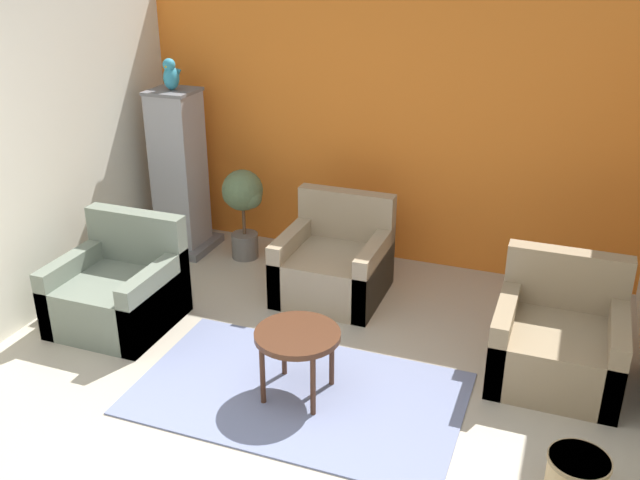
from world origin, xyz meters
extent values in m
cube|color=orange|center=(0.00, 3.35, 1.21)|extent=(4.63, 0.06, 2.41)
cube|color=beige|center=(-2.28, 1.66, 1.21)|extent=(0.06, 3.32, 2.41)
cube|color=slate|center=(0.09, 1.00, 0.01)|extent=(2.17, 1.29, 0.01)
cylinder|color=#472819|center=(0.09, 1.00, 0.46)|extent=(0.56, 0.56, 0.04)
cylinder|color=#472819|center=(-0.08, 0.83, 0.22)|extent=(0.04, 0.04, 0.44)
cylinder|color=#472819|center=(0.27, 0.83, 0.22)|extent=(0.04, 0.04, 0.44)
cylinder|color=#472819|center=(-0.08, 1.18, 0.22)|extent=(0.04, 0.04, 0.44)
cylinder|color=#472819|center=(0.27, 1.18, 0.22)|extent=(0.04, 0.04, 0.44)
cube|color=slate|center=(-1.58, 1.36, 0.20)|extent=(0.84, 0.83, 0.40)
cube|color=slate|center=(-1.58, 1.70, 0.61)|extent=(0.84, 0.14, 0.42)
cube|color=slate|center=(-1.94, 1.36, 0.28)|extent=(0.12, 0.83, 0.55)
cube|color=slate|center=(-1.22, 1.36, 0.28)|extent=(0.12, 0.83, 0.55)
cube|color=#8E7A5B|center=(1.68, 1.79, 0.20)|extent=(0.84, 0.83, 0.40)
cube|color=#8E7A5B|center=(1.68, 2.13, 0.61)|extent=(0.84, 0.14, 0.42)
cube|color=#8E7A5B|center=(1.32, 1.79, 0.28)|extent=(0.12, 0.83, 0.55)
cube|color=#8E7A5B|center=(2.04, 1.79, 0.28)|extent=(0.12, 0.83, 0.55)
cube|color=#9E896B|center=(-0.16, 2.40, 0.20)|extent=(0.84, 0.83, 0.40)
cube|color=#9E896B|center=(-0.16, 2.74, 0.61)|extent=(0.84, 0.14, 0.42)
cube|color=#9E896B|center=(-0.52, 2.40, 0.28)|extent=(0.12, 0.83, 0.55)
cube|color=#9E896B|center=(0.20, 2.40, 0.28)|extent=(0.12, 0.83, 0.55)
cube|color=slate|center=(-1.85, 2.83, 0.04)|extent=(0.56, 0.56, 0.07)
cube|color=#939399|center=(-1.85, 2.83, 0.79)|extent=(0.39, 0.39, 1.44)
cube|color=slate|center=(-1.85, 2.83, 1.53)|extent=(0.41, 0.41, 0.03)
ellipsoid|color=teal|center=(-1.85, 2.83, 1.65)|extent=(0.13, 0.16, 0.21)
sphere|color=teal|center=(-1.85, 2.80, 1.76)|extent=(0.11, 0.11, 0.11)
cone|color=gold|center=(-1.85, 2.75, 1.76)|extent=(0.05, 0.05, 0.05)
cone|color=teal|center=(-1.85, 2.90, 1.63)|extent=(0.07, 0.13, 0.18)
cylinder|color=#66605B|center=(-1.20, 2.83, 0.12)|extent=(0.25, 0.25, 0.24)
cylinder|color=brown|center=(-1.20, 2.83, 0.39)|extent=(0.03, 0.03, 0.30)
sphere|color=#566B47|center=(-1.20, 2.83, 0.67)|extent=(0.38, 0.38, 0.38)
sphere|color=#566B47|center=(-1.30, 2.87, 0.60)|extent=(0.23, 0.23, 0.23)
sphere|color=#566B47|center=(-1.10, 2.80, 0.62)|extent=(0.21, 0.21, 0.21)
cylinder|color=tan|center=(1.86, 0.65, 0.14)|extent=(0.32, 0.32, 0.28)
cylinder|color=#957E57|center=(1.86, 0.65, 0.27)|extent=(0.34, 0.34, 0.02)
camera|label=1|loc=(1.62, -2.65, 2.88)|focal=40.00mm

